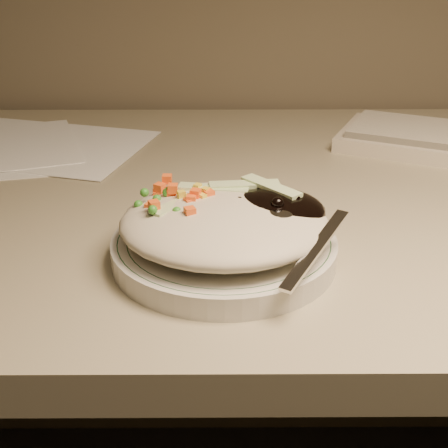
{
  "coord_description": "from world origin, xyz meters",
  "views": [
    {
      "loc": [
        -0.06,
        0.68,
        1.03
      ],
      "look_at": [
        -0.05,
        1.2,
        0.78
      ],
      "focal_mm": 50.0,
      "sensor_mm": 36.0,
      "label": 1
    }
  ],
  "objects": [
    {
      "name": "meal",
      "position": [
        -0.05,
        1.2,
        0.78
      ],
      "size": [
        0.21,
        0.19,
        0.05
      ],
      "color": "#B3A991",
      "rests_on": "plate"
    },
    {
      "name": "desk",
      "position": [
        0.0,
        1.38,
        0.54
      ],
      "size": [
        1.4,
        0.7,
        0.74
      ],
      "color": "gray",
      "rests_on": "ground"
    },
    {
      "name": "plate",
      "position": [
        -0.05,
        1.2,
        0.75
      ],
      "size": [
        0.21,
        0.21,
        0.02
      ],
      "primitive_type": "cylinder",
      "color": "silver",
      "rests_on": "desk"
    },
    {
      "name": "plate_rim",
      "position": [
        -0.05,
        1.2,
        0.76
      ],
      "size": [
        0.2,
        0.2,
        0.0
      ],
      "color": "#144723",
      "rests_on": "plate"
    }
  ]
}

